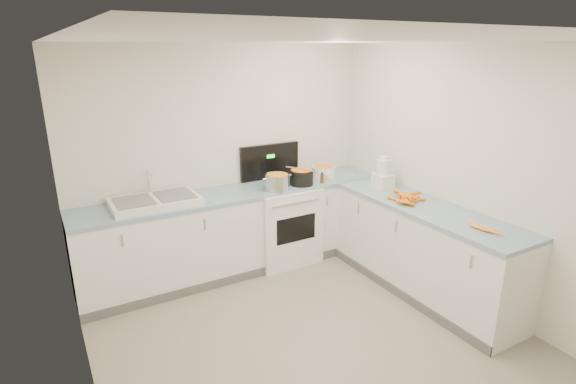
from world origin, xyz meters
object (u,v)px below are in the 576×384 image
black_pot (301,178)px  spice_jar (327,178)px  stove (282,222)px  mixing_bowl (324,172)px  sink (155,201)px  steel_pot (277,183)px  extract_bottle (322,179)px  food_processor (383,174)px

black_pot → spice_jar: (0.32, -0.05, -0.04)m
stove → mixing_bowl: stove is taller
sink → black_pot: sink is taller
stove → steel_pot: bearing=-131.7°
steel_pot → mixing_bowl: 0.77m
stove → extract_bottle: (0.44, -0.19, 0.52)m
black_pot → spice_jar: bearing=-9.5°
sink → mixing_bowl: size_ratio=3.04×
steel_pot → food_processor: 1.20m
extract_bottle → spice_jar: (0.08, 0.01, -0.01)m
sink → spice_jar: bearing=-5.6°
steel_pot → black_pot: (0.34, 0.04, -0.00)m
stove → food_processor: bearing=-35.7°
mixing_bowl → stove: bearing=-177.9°
steel_pot → food_processor: (1.08, -0.51, 0.08)m
steel_pot → spice_jar: bearing=-1.1°
extract_bottle → food_processor: food_processor is taller
sink → food_processor: bearing=-16.1°
spice_jar → food_processor: bearing=-49.8°
black_pot → food_processor: (0.74, -0.55, 0.08)m
sink → mixing_bowl: (2.05, 0.01, 0.03)m
sink → steel_pot: size_ratio=3.19×
black_pot → mixing_bowl: size_ratio=0.95×
sink → steel_pot: bearing=-7.8°
stove → extract_bottle: stove is taller
spice_jar → extract_bottle: bearing=-170.5°
black_pot → food_processor: size_ratio=0.75×
steel_pot → mixing_bowl: steel_pot is taller
black_pot → mixing_bowl: bearing=19.6°
food_processor → mixing_bowl: bearing=115.7°
steel_pot → food_processor: food_processor is taller
stove → extract_bottle: bearing=-23.6°
stove → mixing_bowl: bearing=2.1°
extract_bottle → stove: bearing=156.4°
sink → extract_bottle: sink is taller
steel_pot → black_pot: size_ratio=1.00×
food_processor → black_pot: bearing=143.4°
stove → spice_jar: (0.52, -0.18, 0.51)m
stove → spice_jar: 0.74m
stove → extract_bottle: size_ratio=13.15×
mixing_bowl → spice_jar: (-0.08, -0.20, -0.02)m
steel_pot → black_pot: bearing=6.9°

